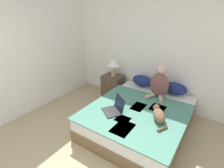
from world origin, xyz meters
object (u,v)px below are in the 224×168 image
Objects in this scene: cat_tabby at (159,115)px; table_lamp at (114,63)px; pillow_near at (143,81)px; nightstand at (113,86)px; pillow_far at (175,88)px; person_sitting at (159,83)px; laptop_open at (114,109)px; bed at (139,117)px.

cat_tabby is 1.14× the size of table_lamp.
pillow_near is 0.85m from nightstand.
pillow_far is 1.54m from table_lamp.
person_sitting reaches higher than pillow_far.
laptop_open is at bearing -118.37° from pillow_far.
table_lamp is (-1.56, 1.02, 0.35)m from cat_tabby.
bed is at bearing -35.66° from table_lamp.
table_lamp reaches higher than pillow_near.
pillow_far is 1.56m from nightstand.
bed is at bearing 30.53° from cat_tabby.
bed is 1.42m from nightstand.
nightstand is at bearing 177.19° from table_lamp.
table_lamp is at bearing -2.81° from nightstand.
laptop_open reaches higher than cat_tabby.
bed is 0.59m from laptop_open.
pillow_near is at bearing 180.00° from pillow_far.
cat_tabby is at bearing -87.53° from pillow_far.
cat_tabby is 1.89m from table_lamp.
nightstand is (-1.57, 1.02, -0.28)m from cat_tabby.
pillow_near is at bearing 2.22° from cat_tabby.
person_sitting is 1.52× the size of table_lamp.
pillow_far is at bearing 0.00° from pillow_near.
table_lamp is (0.02, -0.00, 0.62)m from nightstand.
nightstand is (-1.27, 0.23, -0.47)m from person_sitting.
laptop_open is 1.50m from nightstand.
laptop_open is at bearing -87.69° from pillow_near.
cat_tabby is (0.05, -1.08, -0.04)m from pillow_far.
pillow_near is (-0.37, 0.88, 0.36)m from bed.
pillow_far is at bearing 48.36° from person_sitting.
cat_tabby is 0.77m from laptop_open.
laptop_open is (-0.69, -1.28, -0.07)m from pillow_far.
pillow_near is 0.74m from pillow_far.
person_sitting is (0.12, 0.59, 0.52)m from bed.
bed is 2.98× the size of person_sitting.
cat_tabby is at bearing 49.57° from laptop_open.
person_sitting is at bearing -10.13° from nightstand.
pillow_far reaches higher than nightstand.
pillow_near reaches higher than cat_tabby.
person_sitting is 1.49× the size of laptop_open.
person_sitting is at bearing -10.23° from table_lamp.
bed is 0.57m from cat_tabby.
laptop_open reaches higher than pillow_near.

